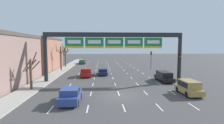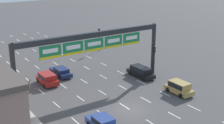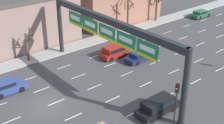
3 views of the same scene
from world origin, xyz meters
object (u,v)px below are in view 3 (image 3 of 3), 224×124
Objects in this scene: car_navy at (140,56)px; tree_bare_second at (28,44)px; suv_black at (158,105)px; tree_bare_third at (157,5)px; sign_gantry at (109,33)px; car_green at (201,14)px; traffic_light_mid_block at (176,96)px; car_blue at (7,86)px; suv_red at (114,51)px; tree_bare_closest at (128,11)px.

car_navy is 0.98× the size of tree_bare_second.
tree_bare_third is at bearing 133.52° from suv_black.
tree_bare_second is at bearing -88.30° from tree_bare_third.
sign_gantry is 30.43m from car_green.
sign_gantry is at bearing 176.48° from traffic_light_mid_block.
car_blue is (-13.18, -10.00, -0.09)m from suv_black.
car_blue reaches higher than car_green.
suv_red is 0.67× the size of tree_bare_closest.
suv_red is at bearing 158.47° from suv_black.
car_navy is at bearing 78.85° from car_blue.
tree_bare_closest is at bearing 146.54° from car_navy.
sign_gantry is 10.79m from traffic_light_mid_block.
suv_black is at bearing 37.18° from car_blue.
suv_red reaches higher than car_green.
suv_black is 1.21× the size of car_blue.
suv_black is 0.82× the size of tree_bare_closest.
car_navy is 1.05× the size of traffic_light_mid_block.
suv_black is at bearing -60.98° from car_green.
tree_bare_closest reaches higher than tree_bare_second.
tree_bare_third is at bearing 102.21° from car_blue.
traffic_light_mid_block is 21.84m from tree_bare_second.
suv_red is 10.88m from tree_bare_closest.
car_green is 24.31m from suv_red.
tree_bare_closest is at bearing 147.59° from traffic_light_mid_block.
car_navy is 14.45m from traffic_light_mid_block.
car_green is at bearing 78.55° from tree_bare_closest.
tree_bare_closest is (-3.18, -15.70, 2.68)m from car_green.
tree_bare_third reaches higher than suv_black.
tree_bare_closest is at bearing -86.01° from tree_bare_third.
car_navy is at bearing 51.03° from tree_bare_second.
traffic_light_mid_block reaches higher than car_green.
suv_black reaches higher than suv_red.
tree_bare_closest is at bearing 145.17° from suv_black.
tree_bare_second is (-5.94, 5.63, 1.70)m from car_blue.
suv_red is 0.98× the size of car_blue.
car_green is 1.11× the size of car_blue.
sign_gantry reaches higher than car_navy.
car_green is 0.96× the size of car_navy.
traffic_light_mid_block is 30.71m from tree_bare_third.
car_blue is 17.48m from car_navy.
car_green is at bearing 119.02° from suv_black.
car_navy is 0.79× the size of tree_bare_closest.
sign_gantry is 17.53m from tree_bare_closest.
tree_bare_third reaches higher than suv_red.
tree_bare_closest reaches higher than car_blue.
tree_bare_third is at bearing 113.82° from suv_red.
car_blue is at bearing -75.26° from tree_bare_closest.
sign_gantry reaches higher than traffic_light_mid_block.
car_blue is (-0.30, -15.08, -0.09)m from suv_red.
suv_red is at bearing -146.05° from car_navy.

